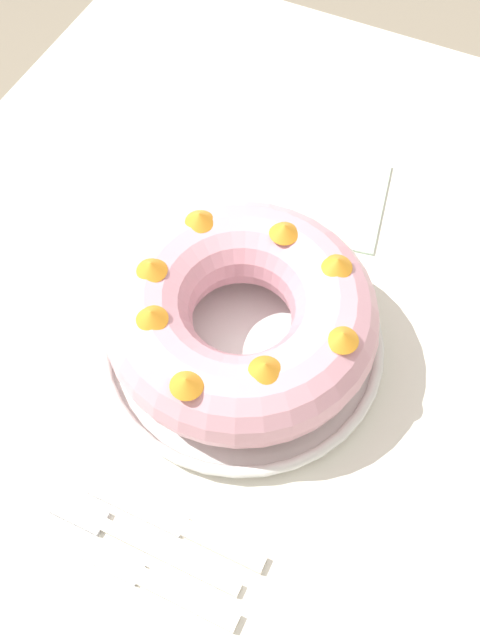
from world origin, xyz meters
name	(u,v)px	position (x,y,z in m)	size (l,w,h in m)	color
ground_plane	(233,533)	(0.00, 0.00, 0.00)	(8.00, 8.00, 0.00)	gray
dining_table	(229,386)	(0.00, 0.00, 0.62)	(1.17, 0.90, 0.72)	silver
serving_dish	(240,348)	(0.00, -0.02, 0.74)	(0.31, 0.31, 0.02)	white
bundt_cake	(240,320)	(0.00, -0.02, 0.79)	(0.28, 0.28, 0.10)	#E09EAD
fork	(129,537)	(-0.23, -0.01, 0.73)	(0.02, 0.20, 0.01)	white
serving_knife	(144,578)	(-0.26, -0.04, 0.73)	(0.02, 0.22, 0.01)	white
cake_knife	(186,529)	(-0.20, -0.05, 0.73)	(0.02, 0.19, 0.01)	white
napkin	(342,201)	(0.24, -0.04, 0.73)	(0.15, 0.10, 0.00)	#B2D1B7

